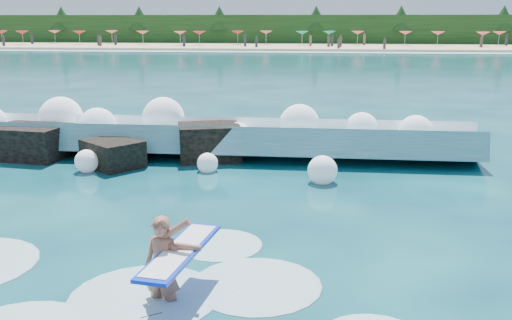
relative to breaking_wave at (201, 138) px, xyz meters
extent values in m
plane|color=#072C3E|center=(0.92, -7.51, -0.52)|extent=(200.00, 200.00, 0.00)
cube|color=tan|center=(0.92, 70.49, -0.32)|extent=(140.00, 20.00, 0.40)
cube|color=silver|center=(0.92, 59.49, -0.48)|extent=(140.00, 5.00, 0.08)
cube|color=black|center=(0.92, 80.49, 1.98)|extent=(140.00, 4.00, 5.00)
cube|color=teal|center=(0.00, -0.16, -0.09)|extent=(17.40, 2.65, 1.45)
cube|color=white|center=(0.00, 0.64, 0.35)|extent=(17.40, 1.23, 0.68)
cube|color=black|center=(-5.28, -1.15, -0.10)|extent=(2.43, 1.94, 1.21)
cube|color=black|center=(-2.28, -1.95, -0.20)|extent=(2.12, 2.07, 0.93)
cube|color=black|center=(0.42, -0.75, -0.07)|extent=(2.20, 1.95, 1.30)
imported|color=#965846|center=(1.48, -10.03, 0.03)|extent=(0.68, 0.52, 1.68)
cube|color=#0D2EE3|center=(1.76, -9.98, 0.32)|extent=(0.85, 2.35, 0.06)
cube|color=white|center=(1.76, -9.98, 0.33)|extent=(0.73, 2.15, 0.06)
cylinder|color=black|center=(1.66, -11.23, -0.07)|extent=(0.01, 0.91, 0.43)
sphere|color=white|center=(-4.90, 0.35, 0.49)|extent=(1.48, 1.48, 1.48)
sphere|color=white|center=(-3.39, -0.21, 0.34)|extent=(1.25, 1.25, 1.25)
sphere|color=white|center=(-1.34, 0.36, 0.56)|extent=(1.40, 1.40, 1.40)
sphere|color=white|center=(1.23, -0.33, 0.07)|extent=(1.04, 1.04, 1.04)
sphere|color=white|center=(3.19, 0.33, 0.46)|extent=(1.31, 1.31, 1.31)
sphere|color=white|center=(5.18, 0.22, 0.36)|extent=(1.07, 1.07, 1.07)
sphere|color=white|center=(6.78, -0.26, 0.39)|extent=(1.06, 1.06, 1.06)
sphere|color=white|center=(-2.81, -2.64, -0.21)|extent=(0.68, 0.68, 0.68)
sphere|color=white|center=(0.64, -2.18, -0.29)|extent=(0.61, 0.61, 0.61)
sphere|color=white|center=(3.94, -3.02, -0.18)|extent=(0.81, 0.81, 0.81)
ellipsoid|color=silver|center=(1.12, -9.91, -0.52)|extent=(2.43, 2.43, 0.12)
ellipsoid|color=silver|center=(2.85, -9.28, -0.52)|extent=(2.21, 2.21, 0.11)
ellipsoid|color=silver|center=(1.95, -7.64, -0.52)|extent=(1.69, 1.69, 0.08)
cone|color=red|center=(-47.93, 71.77, 1.73)|extent=(2.00, 2.00, 0.50)
cone|color=red|center=(-43.61, 70.35, 1.73)|extent=(2.00, 2.00, 0.50)
cone|color=#EA455C|center=(-40.10, 74.35, 1.73)|extent=(2.00, 2.00, 0.50)
cone|color=red|center=(-34.36, 70.86, 1.73)|extent=(2.00, 2.00, 0.50)
cone|color=#EA455C|center=(-30.49, 74.83, 1.73)|extent=(2.00, 2.00, 0.50)
cone|color=#EA455C|center=(-24.17, 71.40, 1.73)|extent=(2.00, 2.00, 0.50)
cone|color=#EA455C|center=(-17.88, 70.31, 1.73)|extent=(2.00, 2.00, 0.50)
cone|color=red|center=(-14.96, 70.70, 1.73)|extent=(2.00, 2.00, 0.50)
cone|color=red|center=(-9.38, 73.73, 1.73)|extent=(2.00, 2.00, 0.50)
cone|color=#EA455C|center=(-4.92, 74.40, 1.73)|extent=(2.00, 2.00, 0.50)
cone|color=#15867A|center=(0.88, 72.25, 1.73)|extent=(2.00, 2.00, 0.50)
cone|color=#15867A|center=(5.03, 73.86, 1.73)|extent=(2.00, 2.00, 0.50)
cone|color=#EA455C|center=(9.44, 73.92, 1.73)|extent=(2.00, 2.00, 0.50)
cone|color=#EA455C|center=(16.62, 73.47, 1.73)|extent=(2.00, 2.00, 0.50)
cone|color=#EA455C|center=(21.30, 72.42, 1.73)|extent=(2.00, 2.00, 0.50)
cone|color=#EA455C|center=(27.32, 70.45, 1.73)|extent=(2.00, 2.00, 0.50)
cone|color=#EA455C|center=(30.48, 73.41, 1.73)|extent=(2.00, 2.00, 0.50)
cube|color=#3F332D|center=(-18.43, 74.05, 0.66)|extent=(0.35, 0.22, 1.56)
cube|color=#8C664C|center=(13.99, 72.06, 0.64)|extent=(0.35, 0.22, 1.52)
cube|color=brown|center=(-43.55, 64.47, 0.59)|extent=(0.35, 0.22, 1.42)
cube|color=#3F332D|center=(-18.32, 63.89, 0.65)|extent=(0.35, 0.22, 1.54)
cube|color=#8C664C|center=(-14.38, 62.52, 0.56)|extent=(0.35, 0.22, 1.36)
cube|color=brown|center=(-3.54, 70.36, 0.66)|extent=(0.35, 0.22, 1.57)
cube|color=brown|center=(-12.90, 61.22, 0.28)|extent=(0.35, 0.22, 1.45)
cube|color=#8C664C|center=(29.29, 70.78, 0.68)|extent=(0.35, 0.22, 1.62)
cube|color=#262633|center=(-27.96, 69.46, 0.65)|extent=(0.35, 0.22, 1.54)
cube|color=brown|center=(-20.01, 68.20, 0.62)|extent=(0.35, 0.22, 1.49)
cube|color=#3F332D|center=(-29.20, 67.47, 0.59)|extent=(0.35, 0.22, 1.43)
cube|color=#8C664C|center=(-32.06, 70.75, 0.62)|extent=(0.35, 0.22, 1.50)
cube|color=#262633|center=(26.48, 67.73, 0.64)|extent=(0.35, 0.22, 1.53)
cube|color=brown|center=(-2.68, 60.84, 0.32)|extent=(0.35, 0.22, 1.53)
cube|color=#3F332D|center=(-6.93, 66.25, 0.66)|extent=(0.35, 0.22, 1.58)
cube|color=#8C664C|center=(16.11, 66.07, 0.65)|extent=(0.35, 0.22, 1.54)
cube|color=#262633|center=(-47.48, 73.07, 0.61)|extent=(0.35, 0.22, 1.46)
camera|label=1|loc=(3.81, -17.92, 3.76)|focal=40.00mm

